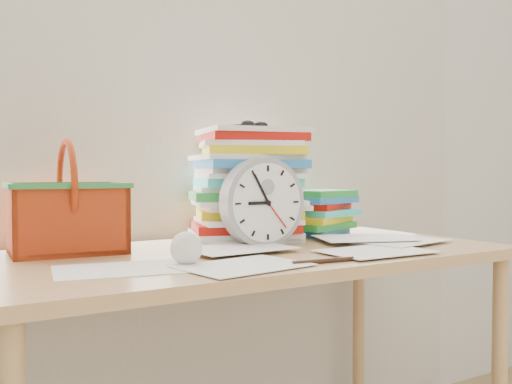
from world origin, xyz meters
TOP-DOWN VIEW (x-y plane):
  - curtain at (0.00, 1.98)m, footprint 2.40×0.01m
  - desk at (0.00, 1.60)m, footprint 1.40×0.70m
  - paper_stack at (0.10, 1.79)m, footprint 0.40×0.36m
  - clock at (0.06, 1.65)m, footprint 0.25×0.05m
  - sunglasses at (0.12, 1.79)m, footprint 0.14×0.13m
  - book_stack at (0.39, 1.82)m, footprint 0.31×0.27m
  - basket at (-0.44, 1.81)m, footprint 0.31×0.25m
  - crumpled_ball at (-0.26, 1.47)m, footprint 0.08×0.08m
  - pen at (0.03, 1.32)m, footprint 0.16×0.03m
  - scattered_papers at (0.00, 1.60)m, footprint 1.26×0.42m

SIDE VIEW (x-z plane):
  - desk at x=0.00m, z-range 0.30..1.05m
  - pen at x=0.03m, z-range 0.75..0.76m
  - scattered_papers at x=0.00m, z-range 0.75..0.77m
  - crumpled_ball at x=-0.26m, z-range 0.75..0.83m
  - book_stack at x=0.39m, z-range 0.75..0.90m
  - clock at x=0.06m, z-range 0.75..1.00m
  - basket at x=-0.44m, z-range 0.75..1.04m
  - paper_stack at x=0.10m, z-range 0.75..1.09m
  - sunglasses at x=0.12m, z-range 1.09..1.12m
  - curtain at x=0.00m, z-range 0.05..2.55m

